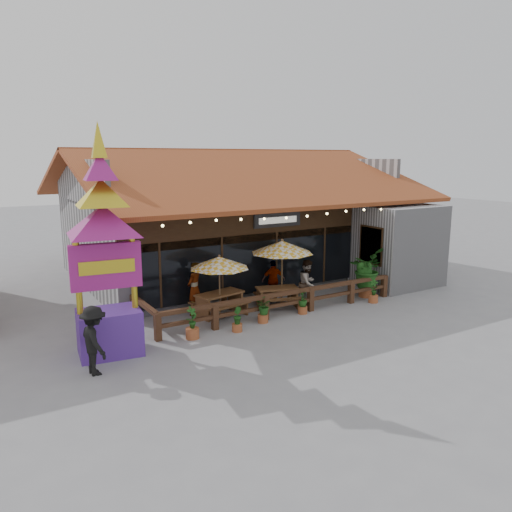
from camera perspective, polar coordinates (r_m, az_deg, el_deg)
ground at (r=19.65m, az=6.51°, el=-5.65°), size 100.00×100.00×0.00m
restaurant_building at (r=24.74m, az=-2.28°, el=3.14°), size 15.50×14.73×6.09m
patio_railing at (r=18.02m, az=1.37°, el=-5.10°), size 10.00×2.60×0.92m
umbrella_left at (r=17.70m, az=-4.21°, el=-0.77°), size 2.23×2.23×2.30m
umbrella_right at (r=19.20m, az=3.01°, el=1.00°), size 2.66×2.66×2.61m
picnic_table_left at (r=18.27m, az=-4.19°, el=-5.04°), size 2.03×1.84×0.84m
picnic_table_right at (r=19.26m, az=2.45°, el=-4.32°), size 1.94×1.79×0.77m
thai_sign_tower at (r=14.61m, az=-17.04°, el=3.25°), size 2.93×2.93×7.14m
tropical_plant at (r=20.95m, az=12.49°, el=-1.53°), size 1.92×1.87×2.01m
diner_a at (r=18.30m, az=-7.06°, el=-3.74°), size 0.85×0.80×1.96m
diner_b at (r=19.29m, az=5.92°, el=-3.11°), size 1.12×1.04×1.84m
diner_c at (r=20.16m, az=2.01°, el=-2.76°), size 1.02×0.67×1.62m
pedestrian at (r=13.98m, az=-18.01°, el=-9.17°), size 0.81×1.27×1.87m
planter_a at (r=16.09m, az=-7.30°, el=-7.85°), size 0.45×0.43×1.06m
planter_b at (r=16.61m, az=-2.18°, el=-7.39°), size 0.34×0.36×0.84m
planter_c at (r=17.43m, az=0.80°, el=-6.03°), size 0.72×0.72×0.90m
planter_d at (r=18.51m, az=5.37°, el=-5.37°), size 0.42×0.42×0.84m
planter_e at (r=20.37m, az=13.28°, el=-4.13°), size 0.38×0.40×0.93m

